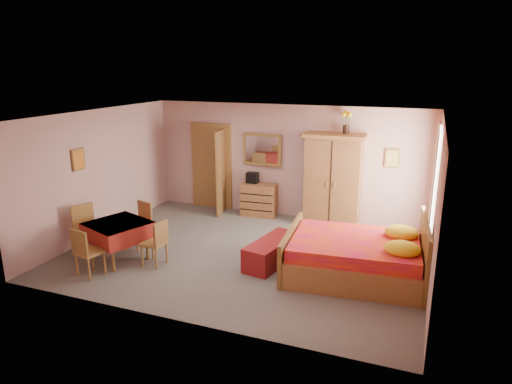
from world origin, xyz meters
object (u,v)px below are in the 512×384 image
at_px(sunflower_vase, 346,122).
at_px(wall_mirror, 262,150).
at_px(chair_north, 138,226).
at_px(chair_west, 88,230).
at_px(dining_table, 119,241).
at_px(stereo, 252,178).
at_px(chest_of_drawers, 259,200).
at_px(chair_east, 154,242).
at_px(floor_lamp, 304,178).
at_px(chair_south, 90,251).
at_px(bed, 355,246).
at_px(bench, 272,251).
at_px(wardrobe, 333,181).

bearing_deg(sunflower_vase, wall_mirror, 176.23).
relative_size(chair_north, chair_west, 0.95).
bearing_deg(chair_west, dining_table, 111.44).
relative_size(stereo, chair_north, 0.30).
distance_m(chest_of_drawers, chair_east, 3.34).
relative_size(floor_lamp, dining_table, 2.01).
bearing_deg(sunflower_vase, chair_south, -130.41).
relative_size(bed, bench, 1.74).
distance_m(wardrobe, dining_table, 4.63).
bearing_deg(bench, wall_mirror, 113.98).
distance_m(floor_lamp, chair_south, 4.88).
xyz_separation_m(chest_of_drawers, chair_north, (-1.50, -2.67, 0.06)).
bearing_deg(sunflower_vase, chair_east, -129.19).
bearing_deg(chair_west, sunflower_vase, 153.08).
bearing_deg(wardrobe, chair_west, -142.15).
bearing_deg(bench, sunflower_vase, 73.01).
relative_size(wardrobe, chair_east, 2.45).
xyz_separation_m(stereo, dining_table, (-1.30, -3.35, -0.54)).
bearing_deg(chair_south, wall_mirror, 81.92).
relative_size(wardrobe, bench, 1.55).
relative_size(chest_of_drawers, floor_lamp, 0.41).
bearing_deg(chair_south, wardrobe, 62.38).
height_order(wall_mirror, chair_east, wall_mirror).
distance_m(wardrobe, chair_south, 5.18).
distance_m(wall_mirror, bench, 3.18).
xyz_separation_m(chest_of_drawers, bench, (1.18, -2.43, -0.16)).
xyz_separation_m(stereo, chair_west, (-2.00, -3.32, -0.43)).
relative_size(sunflower_vase, dining_table, 0.51).
height_order(sunflower_vase, bed, sunflower_vase).
distance_m(stereo, bed, 3.74).
bearing_deg(bench, chest_of_drawers, 115.79).
bearing_deg(chair_east, dining_table, 97.48).
bearing_deg(wardrobe, floor_lamp, 166.94).
relative_size(floor_lamp, bench, 1.49).
bearing_deg(floor_lamp, chair_east, -118.52).
xyz_separation_m(wardrobe, bench, (-0.57, -2.40, -0.80)).
distance_m(wall_mirror, chair_south, 4.62).
bearing_deg(bench, bed, 1.63).
height_order(dining_table, chair_south, chair_south).
bearing_deg(floor_lamp, wardrobe, -11.50).
bearing_deg(bench, wardrobe, 76.73).
xyz_separation_m(chest_of_drawers, floor_lamp, (1.05, 0.11, 0.60)).
bearing_deg(bench, chair_north, -174.96).
bearing_deg(bench, chair_west, -166.16).
distance_m(chest_of_drawers, stereo, 0.55).
relative_size(bed, chair_south, 2.67).
xyz_separation_m(sunflower_vase, bench, (-0.77, -2.52, -2.07)).
bearing_deg(wall_mirror, chest_of_drawers, -86.87).
relative_size(chest_of_drawers, chair_west, 0.87).
bearing_deg(chair_north, floor_lamp, -114.56).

